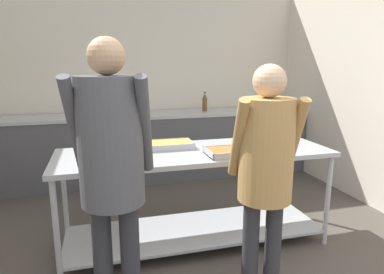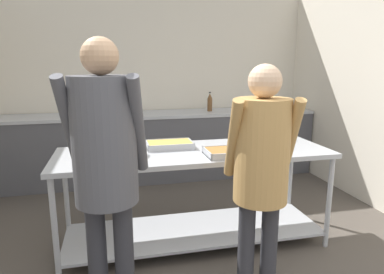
{
  "view_description": "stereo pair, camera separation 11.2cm",
  "coord_description": "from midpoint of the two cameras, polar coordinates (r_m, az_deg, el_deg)",
  "views": [
    {
      "loc": [
        -0.76,
        -1.06,
        1.61
      ],
      "look_at": [
        0.03,
        1.8,
        0.97
      ],
      "focal_mm": 32.0,
      "sensor_mm": 36.0,
      "label": 1
    },
    {
      "loc": [
        -0.65,
        -1.09,
        1.61
      ],
      "look_at": [
        0.03,
        1.8,
        0.97
      ],
      "focal_mm": 32.0,
      "sensor_mm": 36.0,
      "label": 2
    }
  ],
  "objects": [
    {
      "name": "back_counter",
      "position": [
        4.84,
        -6.55,
        -1.45
      ],
      "size": [
        4.34,
        0.65,
        0.93
      ],
      "color": "#4C4C51",
      "rests_on": "ground_plane"
    },
    {
      "name": "broccoli_bowl",
      "position": [
        2.94,
        -16.83,
        -2.17
      ],
      "size": [
        0.21,
        0.21,
        0.1
      ],
      "color": "silver",
      "rests_on": "serving_counter"
    },
    {
      "name": "wall_right",
      "position": [
        4.23,
        28.57,
        6.92
      ],
      "size": [
        0.06,
        4.07,
        2.65
      ],
      "color": "beige",
      "rests_on": "ground_plane"
    },
    {
      "name": "sauce_pan",
      "position": [
        3.39,
        10.97,
        0.29
      ],
      "size": [
        0.37,
        0.23,
        0.1
      ],
      "color": "#ADAFB5",
      "rests_on": "serving_counter"
    },
    {
      "name": "serving_tray_roast",
      "position": [
        3.07,
        -4.82,
        -1.34
      ],
      "size": [
        0.41,
        0.26,
        0.05
      ],
      "color": "#ADAFB5",
      "rests_on": "serving_counter"
    },
    {
      "name": "guest_serving_left",
      "position": [
        2.25,
        10.8,
        -3.95
      ],
      "size": [
        0.48,
        0.37,
        1.61
      ],
      "color": "#2D2D33",
      "rests_on": "ground_plane"
    },
    {
      "name": "serving_tray_vegetables",
      "position": [
        2.85,
        6.19,
        -2.43
      ],
      "size": [
        0.49,
        0.28,
        0.05
      ],
      "color": "#ADAFB5",
      "rests_on": "serving_counter"
    },
    {
      "name": "water_bottle",
      "position": [
        4.9,
        1.48,
        5.79
      ],
      "size": [
        0.07,
        0.07,
        0.27
      ],
      "color": "brown",
      "rests_on": "back_counter"
    },
    {
      "name": "serving_counter",
      "position": [
        3.04,
        -0.56,
        -7.37
      ],
      "size": [
        2.35,
        0.78,
        0.87
      ],
      "color": "#ADAFB5",
      "rests_on": "ground_plane"
    },
    {
      "name": "guest_serving_right",
      "position": [
        2.04,
        -14.83,
        -3.19
      ],
      "size": [
        0.52,
        0.42,
        1.75
      ],
      "color": "#2D2D33",
      "rests_on": "ground_plane"
    },
    {
      "name": "wall_rear",
      "position": [
        5.08,
        -7.44,
        8.94
      ],
      "size": [
        4.5,
        0.06,
        2.65
      ],
      "color": "beige",
      "rests_on": "ground_plane"
    },
    {
      "name": "plate_stack",
      "position": [
        2.84,
        -11.47,
        -2.46
      ],
      "size": [
        0.26,
        0.26,
        0.07
      ],
      "color": "white",
      "rests_on": "serving_counter"
    }
  ]
}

